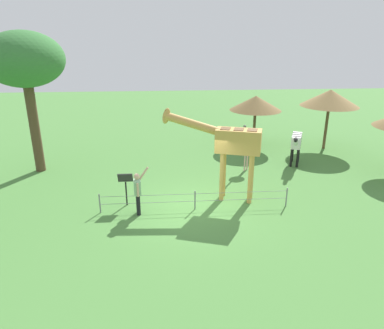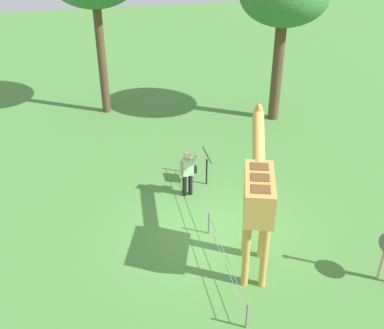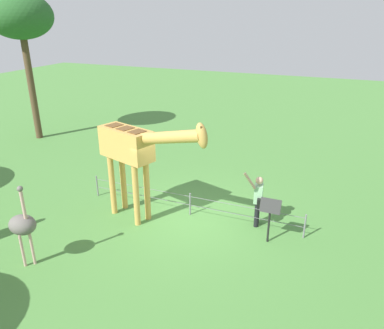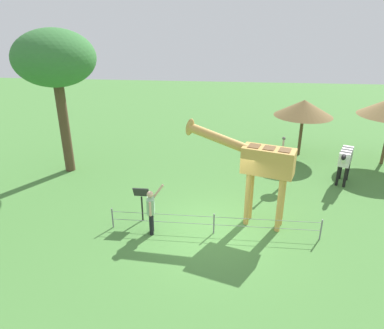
% 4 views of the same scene
% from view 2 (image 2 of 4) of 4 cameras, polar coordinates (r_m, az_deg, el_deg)
% --- Properties ---
extents(ground_plane, '(60.00, 60.00, 0.00)m').
position_cam_2_polar(ground_plane, '(14.08, 2.57, -8.14)').
color(ground_plane, '#4C843D').
extents(giraffe, '(3.84, 1.65, 3.58)m').
position_cam_2_polar(giraffe, '(11.85, 7.92, -3.06)').
color(giraffe, gold).
rests_on(giraffe, ground_plane).
extents(visitor, '(0.59, 0.58, 1.75)m').
position_cam_2_polar(visitor, '(15.16, -0.50, -0.80)').
color(visitor, black).
rests_on(visitor, ground_plane).
extents(info_sign, '(0.56, 0.21, 1.32)m').
position_cam_2_polar(info_sign, '(15.70, 1.79, 0.58)').
color(info_sign, black).
rests_on(info_sign, ground_plane).
extents(wire_fence, '(7.05, 0.05, 0.75)m').
position_cam_2_polar(wire_fence, '(13.80, 2.04, -6.91)').
color(wire_fence, slate).
rests_on(wire_fence, ground_plane).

